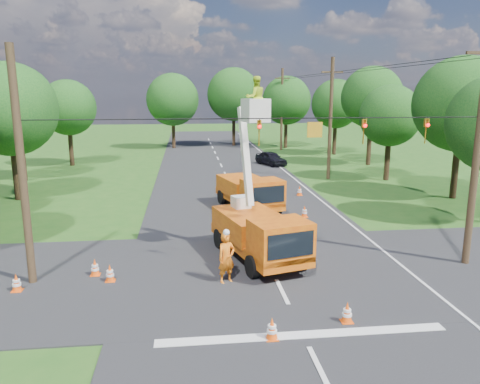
{
  "coord_description": "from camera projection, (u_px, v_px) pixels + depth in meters",
  "views": [
    {
      "loc": [
        -3.41,
        -15.91,
        7.36
      ],
      "look_at": [
        -0.91,
        5.77,
        2.6
      ],
      "focal_mm": 35.0,
      "sensor_mm": 36.0,
      "label": 1
    }
  ],
  "objects": [
    {
      "name": "traffic_cone_7",
      "position": [
        300.0,
        191.0,
        33.24
      ],
      "size": [
        0.38,
        0.38,
        0.71
      ],
      "color": "#FF540D",
      "rests_on": "ground"
    },
    {
      "name": "bucket_truck",
      "position": [
        259.0,
        223.0,
        20.4
      ],
      "size": [
        3.82,
        6.55,
        7.94
      ],
      "rotation": [
        0.0,
        0.0,
        0.27
      ],
      "color": "orange",
      "rests_on": "ground"
    },
    {
      "name": "tree_right_b",
      "position": [
        462.0,
        104.0,
        31.29
      ],
      "size": [
        6.4,
        6.4,
        9.65
      ],
      "color": "#382616",
      "rests_on": "ground"
    },
    {
      "name": "pole_right_near",
      "position": [
        478.0,
        146.0,
        19.2
      ],
      "size": [
        1.8,
        0.3,
        10.0
      ],
      "color": "#4C3823",
      "rests_on": "ground"
    },
    {
      "name": "distant_car",
      "position": [
        271.0,
        158.0,
        46.82
      ],
      "size": [
        3.05,
        4.37,
        1.38
      ],
      "primitive_type": "imported",
      "rotation": [
        0.0,
        0.0,
        0.39
      ],
      "color": "black",
      "rests_on": "ground"
    },
    {
      "name": "road_main",
      "position": [
        231.0,
        186.0,
        36.81
      ],
      "size": [
        12.0,
        100.0,
        0.06
      ],
      "primitive_type": "cube",
      "color": "black",
      "rests_on": "ground"
    },
    {
      "name": "traffic_cone_5",
      "position": [
        95.0,
        267.0,
        18.87
      ],
      "size": [
        0.38,
        0.38,
        0.71
      ],
      "color": "#FF540D",
      "rests_on": "ground"
    },
    {
      "name": "traffic_cone_4",
      "position": [
        110.0,
        273.0,
        18.27
      ],
      "size": [
        0.38,
        0.38,
        0.71
      ],
      "color": "#FF540D",
      "rests_on": "ground"
    },
    {
      "name": "tree_far_a",
      "position": [
        173.0,
        100.0,
        59.19
      ],
      "size": [
        6.6,
        6.6,
        9.5
      ],
      "color": "#382616",
      "rests_on": "ground"
    },
    {
      "name": "traffic_cone_2",
      "position": [
        260.0,
        220.0,
        25.71
      ],
      "size": [
        0.38,
        0.38,
        0.71
      ],
      "color": "#FF540D",
      "rests_on": "ground"
    },
    {
      "name": "tree_left_d",
      "position": [
        9.0,
        109.0,
        30.91
      ],
      "size": [
        6.2,
        6.2,
        9.24
      ],
      "color": "#382616",
      "rests_on": "ground"
    },
    {
      "name": "tree_right_d",
      "position": [
        372.0,
        97.0,
        45.78
      ],
      "size": [
        6.0,
        6.0,
        9.7
      ],
      "color": "#382616",
      "rests_on": "ground"
    },
    {
      "name": "ground",
      "position": [
        231.0,
        186.0,
        36.81
      ],
      "size": [
        140.0,
        140.0,
        0.0
      ],
      "primitive_type": "plane",
      "color": "#245419",
      "rests_on": "ground"
    },
    {
      "name": "signal_span",
      "position": [
        330.0,
        129.0,
        18.33
      ],
      "size": [
        18.0,
        0.29,
        1.07
      ],
      "color": "black",
      "rests_on": "ground"
    },
    {
      "name": "edge_line",
      "position": [
        300.0,
        184.0,
        37.44
      ],
      "size": [
        0.12,
        90.0,
        0.02
      ],
      "primitive_type": "cube",
      "color": "silver",
      "rests_on": "ground"
    },
    {
      "name": "tree_left_e",
      "position": [
        17.0,
        101.0,
        37.43
      ],
      "size": [
        5.8,
        5.8,
        9.41
      ],
      "color": "#382616",
      "rests_on": "ground"
    },
    {
      "name": "road_cross",
      "position": [
        272.0,
        272.0,
        19.34
      ],
      "size": [
        56.0,
        10.0,
        0.07
      ],
      "primitive_type": "cube",
      "color": "black",
      "rests_on": "ground"
    },
    {
      "name": "tree_right_e",
      "position": [
        336.0,
        104.0,
        53.62
      ],
      "size": [
        5.6,
        5.6,
        8.63
      ],
      "color": "#382616",
      "rests_on": "ground"
    },
    {
      "name": "tree_far_b",
      "position": [
        234.0,
        94.0,
        61.9
      ],
      "size": [
        7.0,
        7.0,
        10.32
      ],
      "color": "#382616",
      "rests_on": "ground"
    },
    {
      "name": "tree_left_f",
      "position": [
        68.0,
        108.0,
        45.59
      ],
      "size": [
        5.4,
        5.4,
        8.4
      ],
      "color": "#382616",
      "rests_on": "ground"
    },
    {
      "name": "ground_worker",
      "position": [
        227.0,
        258.0,
        18.08
      ],
      "size": [
        0.87,
        0.77,
        2.02
      ],
      "primitive_type": "imported",
      "rotation": [
        0.0,
        0.0,
        0.47
      ],
      "color": "orange",
      "rests_on": "ground"
    },
    {
      "name": "traffic_cone_3",
      "position": [
        304.0,
        212.0,
        27.56
      ],
      "size": [
        0.38,
        0.38,
        0.71
      ],
      "color": "#FF540D",
      "rests_on": "ground"
    },
    {
      "name": "traffic_cone_6",
      "position": [
        16.0,
        283.0,
        17.37
      ],
      "size": [
        0.38,
        0.38,
        0.71
      ],
      "color": "#FF540D",
      "rests_on": "ground"
    },
    {
      "name": "traffic_cone_0",
      "position": [
        272.0,
        329.0,
        14.02
      ],
      "size": [
        0.38,
        0.38,
        0.71
      ],
      "color": "#FF540D",
      "rests_on": "ground"
    },
    {
      "name": "pole_left",
      "position": [
        22.0,
        169.0,
        17.32
      ],
      "size": [
        0.3,
        0.3,
        9.0
      ],
      "color": "#4C3823",
      "rests_on": "ground"
    },
    {
      "name": "stop_bar",
      "position": [
        303.0,
        336.0,
        14.29
      ],
      "size": [
        9.0,
        0.45,
        0.02
      ],
      "primitive_type": "cube",
      "color": "silver",
      "rests_on": "ground"
    },
    {
      "name": "tree_far_c",
      "position": [
        286.0,
        101.0,
        59.88
      ],
      "size": [
        6.2,
        6.2,
        9.18
      ],
      "color": "#382616",
      "rests_on": "ground"
    },
    {
      "name": "pole_right_mid",
      "position": [
        330.0,
        118.0,
        38.61
      ],
      "size": [
        1.8,
        0.3,
        10.0
      ],
      "color": "#4C3823",
      "rests_on": "ground"
    },
    {
      "name": "pole_right_far",
      "position": [
        282.0,
        109.0,
        58.03
      ],
      "size": [
        1.8,
        0.3,
        10.0
      ],
      "color": "#4C3823",
      "rests_on": "ground"
    },
    {
      "name": "tree_right_c",
      "position": [
        390.0,
        116.0,
        38.13
      ],
      "size": [
        5.0,
        5.0,
        7.83
      ],
      "color": "#382616",
      "rests_on": "ground"
    },
    {
      "name": "second_truck",
      "position": [
        250.0,
        192.0,
        29.09
      ],
      "size": [
        3.76,
        6.45,
        2.28
      ],
      "rotation": [
        0.0,
        0.0,
        0.27
      ],
      "color": "orange",
      "rests_on": "ground"
    },
    {
      "name": "traffic_cone_1",
      "position": [
        347.0,
        313.0,
        15.04
      ],
      "size": [
        0.38,
        0.38,
        0.71
      ],
      "color": "#FF540D",
      "rests_on": "ground"
    }
  ]
}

